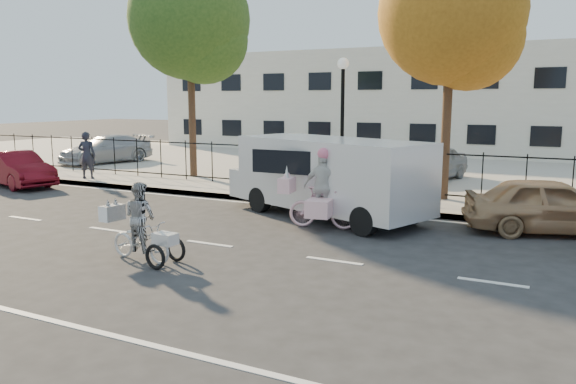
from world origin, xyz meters
The scene contains 21 objects.
ground centered at (0.00, 0.00, 0.00)m, with size 120.00×120.00×0.00m, color #333334.
road_markings centered at (0.00, 0.00, 0.01)m, with size 60.00×9.52×0.01m, color silver, non-canonical shape.
curb centered at (0.00, 5.05, 0.07)m, with size 60.00×0.10×0.15m, color #A8A399.
sidewalk centered at (0.00, 6.10, 0.07)m, with size 60.00×2.20×0.15m, color #A8A399.
parking_lot centered at (0.00, 15.00, 0.07)m, with size 60.00×15.60×0.15m, color #A8A399.
iron_fence centered at (0.00, 7.20, 0.90)m, with size 58.00×0.06×1.50m, color black, non-canonical shape.
building centered at (0.00, 25.00, 3.00)m, with size 34.00×10.00×6.00m, color silver.
lamppost centered at (0.50, 6.80, 3.11)m, with size 0.36×0.36×4.33m.
street_sign centered at (-1.85, 6.80, 1.42)m, with size 0.85×0.06×1.80m.
zebra_trike centered at (-0.48, -1.68, 0.62)m, with size 1.87×0.77×1.60m.
unicorn_bike centered at (1.62, 2.55, 0.75)m, with size 2.04×1.44×2.02m.
white_van centered at (1.25, 3.80, 1.19)m, with size 6.55×3.91×2.15m.
red_sedan centered at (-11.16, 3.80, 0.64)m, with size 1.37×3.91×1.29m, color #5C0A14.
gold_sedan centered at (6.76, 4.50, 0.68)m, with size 1.61×4.00×1.36m, color tan.
pedestrian centered at (-9.60, 5.73, 1.06)m, with size 0.66×0.43×1.82m, color black.
lot_car_a centered at (-12.97, 10.15, 0.81)m, with size 1.85×4.55×1.32m, color #ACAFB4.
lot_car_b centered at (-2.54, 10.32, 0.79)m, with size 2.12×4.61×1.28m, color white.
lot_car_c centered at (-2.54, 9.80, 0.76)m, with size 1.28×3.67×1.21m, color #4C4E54.
lot_car_d centered at (2.44, 11.27, 0.80)m, with size 1.54×3.83×1.30m, color #929599.
tree_west centered at (-6.24, 8.26, 6.03)m, with size 4.69×4.69×8.61m.
tree_mid centered at (3.81, 7.36, 5.50)m, with size 4.28×4.28×7.86m.
Camera 1 is at (7.02, -10.10, 3.20)m, focal length 35.00 mm.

